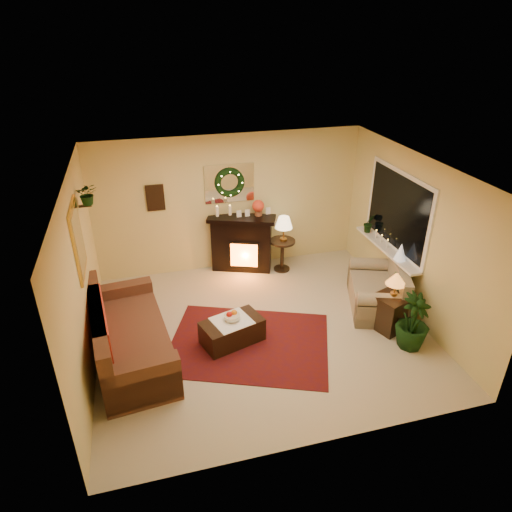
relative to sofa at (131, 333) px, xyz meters
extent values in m
plane|color=beige|center=(1.97, 0.13, -0.43)|extent=(5.00, 5.00, 0.00)
plane|color=white|center=(1.97, 0.13, 2.17)|extent=(5.00, 5.00, 0.00)
plane|color=#EFD88C|center=(1.97, 2.38, 0.87)|extent=(5.00, 5.00, 0.00)
plane|color=#EFD88C|center=(1.97, -2.12, 0.87)|extent=(5.00, 5.00, 0.00)
plane|color=#EFD88C|center=(-0.53, 0.13, 0.87)|extent=(4.50, 4.50, 0.00)
plane|color=#EFD88C|center=(4.47, 0.13, 0.87)|extent=(4.50, 4.50, 0.00)
cube|color=#5C2016|center=(1.69, -0.15, -0.42)|extent=(2.85, 2.52, 0.01)
cube|color=brown|center=(0.00, 0.00, 0.00)|extent=(1.21, 2.29, 0.94)
cube|color=red|center=(-0.02, 0.13, 0.03)|extent=(0.81, 1.32, 0.02)
cube|color=#34150F|center=(2.14, 2.17, 0.12)|extent=(1.18, 0.73, 1.03)
sphere|color=red|center=(2.45, 2.12, 0.87)|extent=(0.22, 0.22, 0.22)
cylinder|color=#FFF6C8|center=(1.69, 2.15, 0.83)|extent=(0.06, 0.06, 0.19)
cylinder|color=beige|center=(1.92, 2.14, 0.83)|extent=(0.06, 0.06, 0.18)
cube|color=white|center=(1.97, 2.36, 1.27)|extent=(0.92, 0.02, 0.72)
torus|color=#194719|center=(1.97, 2.32, 1.29)|extent=(0.55, 0.11, 0.55)
cube|color=#381E11|center=(0.62, 2.36, 1.12)|extent=(0.32, 0.03, 0.48)
cube|color=gold|center=(-0.51, 0.43, 1.32)|extent=(0.03, 0.84, 1.00)
imported|color=#194719|center=(-0.37, 1.18, 1.54)|extent=(0.33, 0.28, 0.36)
cube|color=#B2A396|center=(4.03, 0.30, -0.01)|extent=(1.24, 1.59, 0.81)
cube|color=white|center=(4.45, 0.68, 1.12)|extent=(0.03, 1.86, 1.36)
cube|color=black|center=(4.44, 0.68, 1.12)|extent=(0.02, 1.70, 1.22)
cube|color=white|center=(4.35, 0.68, 0.44)|extent=(0.22, 1.86, 0.04)
cone|color=silver|center=(4.32, 0.22, 0.61)|extent=(0.19, 0.19, 0.29)
imported|color=#1A4C18|center=(4.34, 1.34, 0.66)|extent=(0.25, 0.20, 0.46)
cylinder|color=#482F18|center=(2.88, 1.92, -0.10)|extent=(0.62, 0.62, 0.63)
cone|color=#FFDC9E|center=(2.89, 1.90, 0.45)|extent=(0.33, 0.33, 0.50)
cube|color=#442A10|center=(3.93, -0.32, -0.16)|extent=(0.61, 0.61, 0.58)
cone|color=orange|center=(3.96, -0.30, 0.32)|extent=(0.31, 0.31, 0.45)
cube|color=#562412|center=(1.46, -0.03, -0.22)|extent=(1.01, 0.75, 0.38)
cylinder|color=silver|center=(1.47, -0.01, 0.02)|extent=(0.24, 0.24, 0.06)
imported|color=#193713|center=(4.01, -0.82, 0.02)|extent=(1.92, 1.92, 2.61)
camera|label=1|loc=(0.37, -5.49, 3.97)|focal=32.00mm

